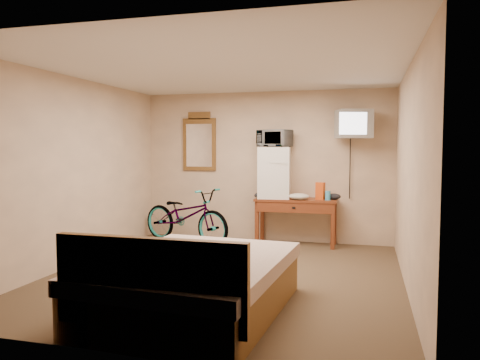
{
  "coord_description": "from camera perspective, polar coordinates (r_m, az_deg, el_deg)",
  "views": [
    {
      "loc": [
        1.65,
        -5.41,
        1.57
      ],
      "look_at": [
        -0.06,
        0.89,
        1.12
      ],
      "focal_mm": 35.0,
      "sensor_mm": 36.0,
      "label": 1
    }
  ],
  "objects": [
    {
      "name": "blue_cup",
      "position": [
        7.42,
        10.66,
        -1.88
      ],
      "size": [
        0.08,
        0.08,
        0.14
      ],
      "primitive_type": "cylinder",
      "color": "#3EA1D3",
      "rests_on": "desk"
    },
    {
      "name": "cloth_dark_b",
      "position": [
        7.52,
        11.38,
        -1.99
      ],
      "size": [
        0.21,
        0.18,
        0.1
      ],
      "primitive_type": "ellipsoid",
      "color": "black",
      "rests_on": "desk"
    },
    {
      "name": "cloth_dark_a",
      "position": [
        7.53,
        2.8,
        -1.87
      ],
      "size": [
        0.28,
        0.21,
        0.11
      ],
      "primitive_type": "ellipsoid",
      "color": "black",
      "rests_on": "desk"
    },
    {
      "name": "snack_bag",
      "position": [
        7.48,
        9.77,
        -1.32
      ],
      "size": [
        0.15,
        0.12,
        0.27
      ],
      "primitive_type": "cube",
      "rotation": [
        0.0,
        0.0,
        -0.35
      ],
      "color": "#CE4712",
      "rests_on": "desk"
    },
    {
      "name": "mini_fridge",
      "position": [
        7.61,
        4.22,
        0.91
      ],
      "size": [
        0.55,
        0.54,
        0.83
      ],
      "color": "white",
      "rests_on": "desk"
    },
    {
      "name": "room",
      "position": [
        5.67,
        -1.79,
        0.73
      ],
      "size": [
        4.6,
        4.64,
        2.5
      ],
      "color": "#4C3C26",
      "rests_on": "ground"
    },
    {
      "name": "bed",
      "position": [
        4.52,
        -5.86,
        -12.48
      ],
      "size": [
        1.73,
        2.21,
        0.9
      ],
      "color": "brown",
      "rests_on": "floor"
    },
    {
      "name": "cloth_cream",
      "position": [
        7.41,
        7.19,
        -2.01
      ],
      "size": [
        0.33,
        0.25,
        0.1
      ],
      "primitive_type": "ellipsoid",
      "color": "beige",
      "rests_on": "desk"
    },
    {
      "name": "wall_mirror",
      "position": [
        8.18,
        -4.97,
        4.62
      ],
      "size": [
        0.59,
        0.04,
        1.01
      ],
      "color": "brown",
      "rests_on": "room"
    },
    {
      "name": "desk",
      "position": [
        7.55,
        6.81,
        -3.24
      ],
      "size": [
        1.3,
        0.52,
        0.75
      ],
      "color": "brown",
      "rests_on": "floor"
    },
    {
      "name": "crt_television",
      "position": [
        7.44,
        13.67,
        6.64
      ],
      "size": [
        0.6,
        0.65,
        0.44
      ],
      "color": "black",
      "rests_on": "room"
    },
    {
      "name": "microwave",
      "position": [
        7.6,
        4.24,
        5.07
      ],
      "size": [
        0.58,
        0.48,
        0.28
      ],
      "primitive_type": "imported",
      "rotation": [
        0.0,
        0.0,
        -0.3
      ],
      "color": "white",
      "rests_on": "mini_fridge"
    },
    {
      "name": "bicycle",
      "position": [
        7.74,
        -6.63,
        -4.32
      ],
      "size": [
        1.84,
        1.15,
        0.91
      ],
      "primitive_type": "imported",
      "rotation": [
        0.0,
        0.0,
        1.23
      ],
      "color": "black",
      "rests_on": "floor"
    }
  ]
}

